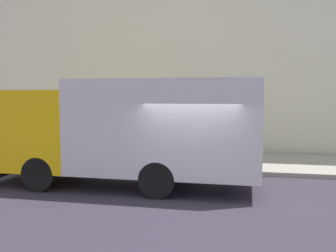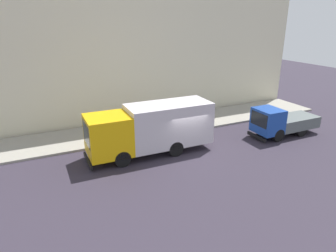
# 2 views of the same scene
# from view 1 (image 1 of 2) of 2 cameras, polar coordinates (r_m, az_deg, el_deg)

# --- Properties ---
(ground) EXTENTS (80.00, 80.00, 0.00)m
(ground) POSITION_cam_1_polar(r_m,az_deg,el_deg) (10.11, 3.79, -10.85)
(ground) COLOR #2F2935
(sidewalk) EXTENTS (4.20, 30.00, 0.15)m
(sidewalk) POSITION_cam_1_polar(r_m,az_deg,el_deg) (15.04, 6.43, -5.36)
(sidewalk) COLOR gray
(sidewalk) RESTS_ON ground
(building_facade) EXTENTS (0.50, 30.00, 12.58)m
(building_facade) POSITION_cam_1_polar(r_m,az_deg,el_deg) (17.75, 7.42, 16.36)
(building_facade) COLOR beige
(building_facade) RESTS_ON ground
(large_utility_truck) EXTENTS (2.46, 8.03, 3.15)m
(large_utility_truck) POSITION_cam_1_polar(r_m,az_deg,el_deg) (11.04, -6.42, -0.32)
(large_utility_truck) COLOR #EAAD0B
(large_utility_truck) RESTS_ON ground
(pedestrian_walking) EXTENTS (0.45, 0.45, 1.71)m
(pedestrian_walking) POSITION_cam_1_polar(r_m,az_deg,el_deg) (14.59, 1.11, -1.73)
(pedestrian_walking) COLOR brown
(pedestrian_walking) RESTS_ON sidewalk
(street_sign_post) EXTENTS (0.44, 0.08, 2.48)m
(street_sign_post) POSITION_cam_1_polar(r_m,az_deg,el_deg) (13.14, 2.59, -0.02)
(street_sign_post) COLOR #4C5156
(street_sign_post) RESTS_ON sidewalk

